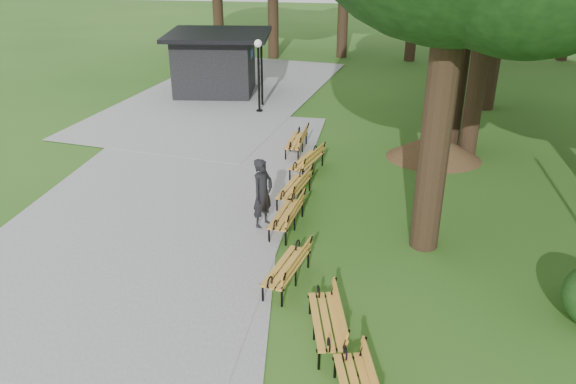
# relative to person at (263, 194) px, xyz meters

# --- Properties ---
(ground) EXTENTS (100.00, 100.00, 0.00)m
(ground) POSITION_rel_person_xyz_m (0.73, -1.38, -0.97)
(ground) COLOR #295919
(ground) RESTS_ON ground
(path) EXTENTS (12.00, 38.00, 0.06)m
(path) POSITION_rel_person_xyz_m (-3.27, 1.62, -0.94)
(path) COLOR gray
(path) RESTS_ON ground
(person) EXTENTS (0.74, 0.84, 1.93)m
(person) POSITION_rel_person_xyz_m (0.00, 0.00, 0.00)
(person) COLOR black
(person) RESTS_ON ground
(kiosk) EXTENTS (4.99, 4.44, 2.91)m
(kiosk) POSITION_rel_person_xyz_m (-4.61, 12.87, 0.49)
(kiosk) COLOR black
(kiosk) RESTS_ON ground
(lamp_post) EXTENTS (0.32, 0.32, 3.10)m
(lamp_post) POSITION_rel_person_xyz_m (-1.97, 10.11, 1.27)
(lamp_post) COLOR black
(lamp_post) RESTS_ON ground
(dirt_mound) EXTENTS (2.73, 2.73, 0.91)m
(dirt_mound) POSITION_rel_person_xyz_m (5.00, 5.66, -0.51)
(dirt_mound) COLOR #47301C
(dirt_mound) RESTS_ON ground
(bench_1) EXTENTS (1.00, 1.99, 0.88)m
(bench_1) POSITION_rel_person_xyz_m (2.01, -4.39, -0.53)
(bench_1) COLOR gold
(bench_1) RESTS_ON ground
(bench_2) EXTENTS (1.08, 2.00, 0.88)m
(bench_2) POSITION_rel_person_xyz_m (1.00, -2.62, -0.53)
(bench_2) COLOR gold
(bench_2) RESTS_ON ground
(bench_3) EXTENTS (0.91, 1.97, 0.88)m
(bench_3) POSITION_rel_person_xyz_m (0.64, -0.09, -0.53)
(bench_3) COLOR gold
(bench_3) RESTS_ON ground
(bench_4) EXTENTS (1.01, 1.99, 0.88)m
(bench_4) POSITION_rel_person_xyz_m (0.62, 1.63, -0.53)
(bench_4) COLOR gold
(bench_4) RESTS_ON ground
(bench_5) EXTENTS (1.18, 2.00, 0.88)m
(bench_5) POSITION_rel_person_xyz_m (0.77, 3.72, -0.53)
(bench_5) COLOR gold
(bench_5) RESTS_ON ground
(bench_6) EXTENTS (0.76, 1.94, 0.88)m
(bench_6) POSITION_rel_person_xyz_m (0.20, 5.55, -0.53)
(bench_6) COLOR gold
(bench_6) RESTS_ON ground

